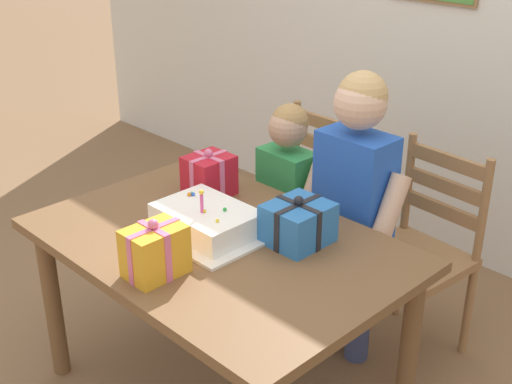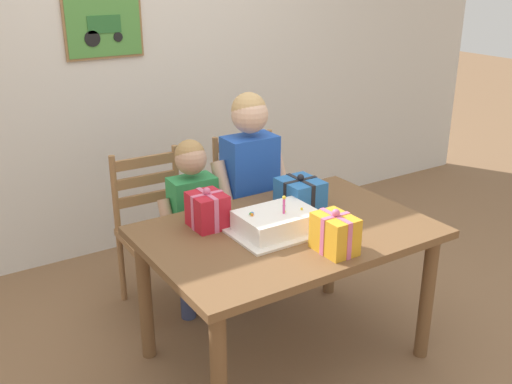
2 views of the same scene
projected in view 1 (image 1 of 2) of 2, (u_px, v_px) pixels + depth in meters
The scene contains 10 objects.
back_wall at pixel (480, 16), 3.34m from camera, with size 6.40×0.11×2.60m.
dining_table at pixel (219, 262), 2.52m from camera, with size 1.36×0.92×0.73m.
birthday_cake at pixel (206, 222), 2.49m from camera, with size 0.44×0.34×0.19m.
gift_box_red_large at pixel (209, 176), 2.79m from camera, with size 0.16×0.19×0.20m.
gift_box_beside_cake at pixel (155, 251), 2.22m from camera, with size 0.15×0.20×0.20m.
gift_box_corner_small at pixel (298, 223), 2.43m from camera, with size 0.20×0.22×0.18m.
chair_left at pixel (302, 206), 3.32m from camera, with size 0.43×0.43×0.92m.
chair_right at pixel (417, 254), 2.90m from camera, with size 0.45×0.45×0.92m.
child_older at pixel (354, 193), 2.73m from camera, with size 0.46×0.26×1.27m.
child_younger at pixel (286, 195), 3.02m from camera, with size 0.39×0.22×1.06m.
Camera 1 is at (1.65, -1.43, 1.92)m, focal length 48.02 mm.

